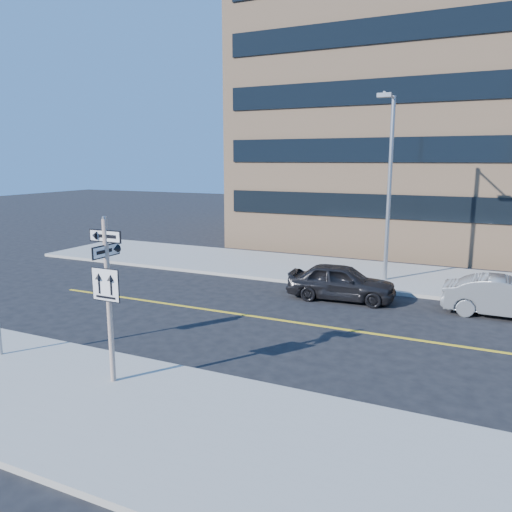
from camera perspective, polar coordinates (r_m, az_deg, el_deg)
The scene contains 6 objects.
ground at distance 14.99m, azimuth -9.57°, elevation -10.71°, with size 120.00×120.00×0.00m, color black.
sign_pole at distance 12.36m, azimuth -16.56°, elevation -3.84°, with size 0.92×0.92×4.06m.
parked_car_a at distance 20.11m, azimuth 9.71°, elevation -2.93°, with size 4.24×1.71×1.44m, color black.
parked_car_b at distance 19.77m, azimuth 26.70°, elevation -4.27°, with size 4.26×1.48×1.40m, color slate.
streetlight_a at distance 22.52m, azimuth 14.95°, elevation 8.72°, with size 0.55×2.25×8.00m.
building_brick at distance 37.05m, azimuth 16.27°, elevation 15.98°, with size 18.00×18.00×18.00m, color tan.
Camera 1 is at (8.04, -11.38, 5.50)m, focal length 35.00 mm.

